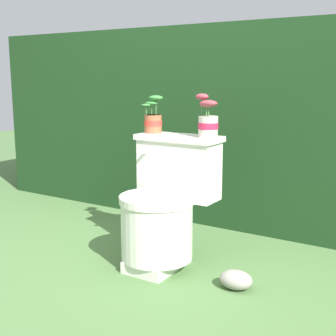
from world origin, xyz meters
name	(u,v)px	position (x,y,z in m)	size (l,w,h in m)	color
ground_plane	(141,266)	(0.00, 0.00, 0.00)	(12.00, 12.00, 0.00)	#4C703D
hedge_backdrop	(237,124)	(0.00, 1.22, 0.68)	(3.95, 0.80, 1.36)	#193819
toilet	(165,207)	(0.08, 0.11, 0.32)	(0.48, 0.52, 0.70)	silver
potted_plant_left	(153,119)	(-0.10, 0.27, 0.78)	(0.12, 0.10, 0.21)	#9E5638
potted_plant_midleft	(208,121)	(0.26, 0.25, 0.79)	(0.14, 0.11, 0.23)	beige
garden_stone	(236,280)	(0.55, 0.03, 0.05)	(0.17, 0.13, 0.09)	gray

